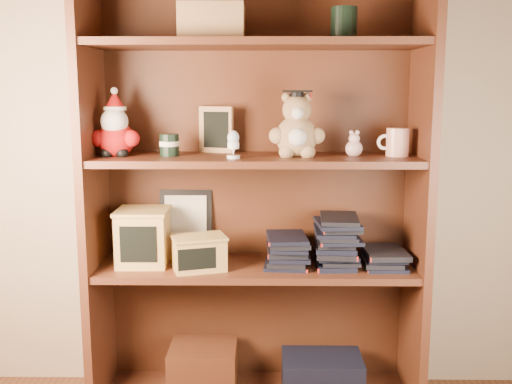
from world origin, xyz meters
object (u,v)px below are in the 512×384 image
bookcase (255,201)px  treats_box (143,237)px  teacher_mug (397,142)px  grad_teddy_bear (297,131)px

bookcase → treats_box: bearing=-172.8°
teacher_mug → treats_box: size_ratio=0.55×
grad_teddy_bear → treats_box: 0.68m
grad_teddy_bear → bookcase: bearing=158.4°
bookcase → teacher_mug: (0.50, -0.05, 0.22)m
treats_box → teacher_mug: bearing=0.1°
grad_teddy_bear → teacher_mug: grad_teddy_bear is taller
bookcase → teacher_mug: size_ratio=14.20×
grad_teddy_bear → teacher_mug: bearing=1.2°
teacher_mug → treats_box: bearing=-179.9°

